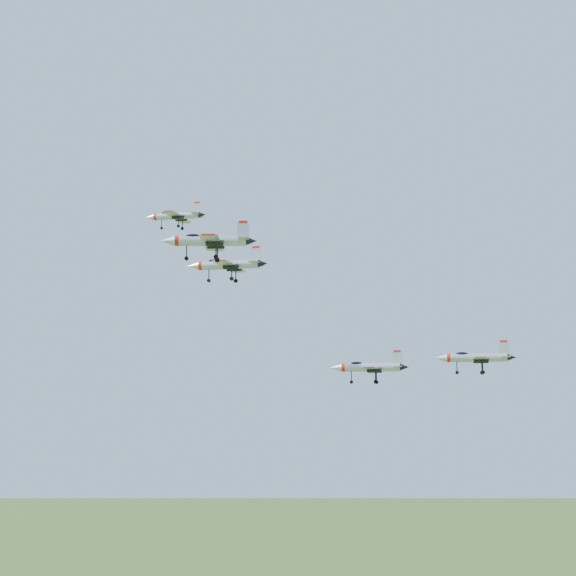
# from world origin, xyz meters

# --- Properties ---
(jet_lead) EXTENTS (10.97, 9.00, 2.94)m
(jet_lead) POSITION_xyz_m (-26.10, 7.81, 152.59)
(jet_lead) COLOR #B4B9C2
(jet_left_high) EXTENTS (13.17, 10.80, 3.53)m
(jet_left_high) POSITION_xyz_m (-14.33, -0.50, 142.26)
(jet_left_high) COLOR #B4B9C2
(jet_right_high) EXTENTS (12.59, 10.60, 3.38)m
(jet_right_high) POSITION_xyz_m (-10.53, -22.12, 141.69)
(jet_right_high) COLOR #B4B9C2
(jet_left_low) EXTENTS (12.88, 10.59, 3.45)m
(jet_left_low) POSITION_xyz_m (6.70, 10.46, 126.41)
(jet_left_low) COLOR #B4B9C2
(jet_right_low) EXTENTS (10.71, 8.82, 2.86)m
(jet_right_low) POSITION_xyz_m (23.14, -10.07, 126.73)
(jet_right_low) COLOR #B4B9C2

